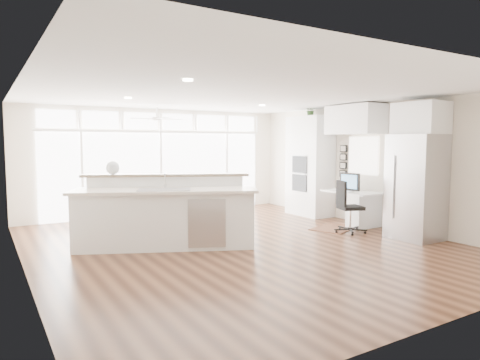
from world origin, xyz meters
TOP-DOWN VIEW (x-y plane):
  - floor at (0.00, 0.00)m, footprint 7.00×8.00m
  - ceiling at (0.00, 0.00)m, footprint 7.00×8.00m
  - wall_back at (0.00, 4.00)m, footprint 7.00×0.04m
  - wall_front at (0.00, -4.00)m, footprint 7.00×0.04m
  - wall_left at (-3.50, 0.00)m, footprint 0.04×8.00m
  - wall_right at (3.50, 0.00)m, footprint 0.04×8.00m
  - glass_wall at (0.00, 3.94)m, footprint 5.80×0.06m
  - transom_row at (0.00, 3.94)m, footprint 5.90×0.06m
  - desk_window at (3.46, 0.30)m, footprint 0.04×0.85m
  - ceiling_fan at (-0.50, 2.80)m, footprint 1.16×1.16m
  - recessed_lights at (0.00, 0.20)m, footprint 3.40×3.00m
  - oven_cabinet at (3.17, 1.80)m, footprint 0.64×1.20m
  - desk_nook at (3.13, 0.30)m, footprint 0.72×1.30m
  - upper_cabinets at (3.17, 0.30)m, footprint 0.64×1.30m
  - refrigerator at (3.11, -1.35)m, footprint 0.76×0.90m
  - fridge_cabinet at (3.17, -1.35)m, footprint 0.64×0.90m
  - framed_photos at (3.46, 0.92)m, footprint 0.06×0.22m
  - kitchen_island at (-1.23, 0.53)m, footprint 3.40×2.43m
  - rug at (2.50, 0.17)m, footprint 1.18×1.01m
  - office_chair at (2.45, -0.32)m, footprint 0.69×0.67m
  - fishbowl at (-1.92, 1.29)m, footprint 0.34×0.34m
  - monitor at (3.05, 0.30)m, footprint 0.13×0.53m
  - keyboard at (2.88, 0.30)m, footprint 0.14×0.34m
  - potted_plant at (3.17, 1.80)m, footprint 0.32×0.35m

SIDE VIEW (x-z plane):
  - floor at x=0.00m, z-range -0.02..0.00m
  - rug at x=2.50m, z-range 0.00..0.01m
  - desk_nook at x=3.13m, z-range 0.00..0.76m
  - office_chair at x=2.45m, z-range 0.00..1.06m
  - kitchen_island at x=-1.23m, z-range 0.00..1.27m
  - keyboard at x=2.88m, z-range 0.76..0.78m
  - monitor at x=3.05m, z-range 0.76..1.20m
  - refrigerator at x=3.11m, z-range 0.00..2.00m
  - glass_wall at x=0.00m, z-range 0.01..2.09m
  - oven_cabinet at x=3.17m, z-range 0.00..2.50m
  - wall_back at x=0.00m, z-range 0.00..2.70m
  - wall_front at x=0.00m, z-range 0.00..2.70m
  - wall_left at x=-3.50m, z-range 0.00..2.70m
  - wall_right at x=3.50m, z-range 0.00..2.70m
  - fishbowl at x=-1.92m, z-range 1.27..1.51m
  - framed_photos at x=3.46m, z-range 1.00..1.80m
  - desk_window at x=3.46m, z-range 1.12..1.98m
  - fridge_cabinet at x=3.17m, z-range 2.00..2.60m
  - upper_cabinets at x=3.17m, z-range 2.03..2.67m
  - transom_row at x=0.00m, z-range 2.18..2.58m
  - ceiling_fan at x=-0.50m, z-range 2.32..2.64m
  - potted_plant at x=3.17m, z-range 2.50..2.75m
  - recessed_lights at x=0.00m, z-range 2.67..2.69m
  - ceiling at x=0.00m, z-range 2.69..2.71m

